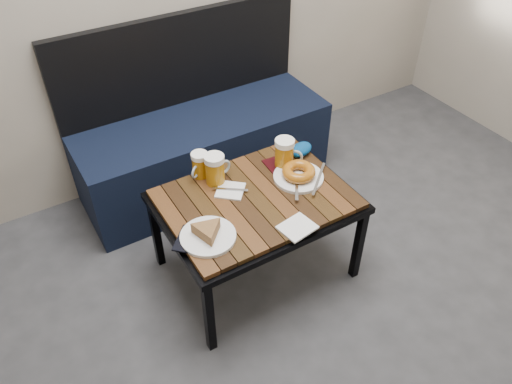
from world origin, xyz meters
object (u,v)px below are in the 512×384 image
bench (202,143)px  beer_mug_centre (215,169)px  plate_bagel (299,174)px  cafe_table (256,204)px  knit_pouch (301,149)px  plate_pie (208,233)px  beer_mug_left (200,165)px  passport_burgundy (277,166)px  passport_navy (190,239)px  beer_mug_right (285,153)px

bench → beer_mug_centre: size_ratio=9.62×
plate_bagel → beer_mug_centre: bearing=152.6°
cafe_table → knit_pouch: (0.35, 0.16, 0.07)m
cafe_table → plate_pie: bearing=-158.6°
bench → cafe_table: 0.77m
beer_mug_left → passport_burgundy: 0.36m
beer_mug_left → passport_burgundy: beer_mug_left is taller
beer_mug_centre → plate_bagel: (0.33, -0.17, -0.05)m
bench → plate_pie: 0.97m
bench → passport_navy: (-0.45, -0.84, 0.20)m
passport_navy → knit_pouch: knit_pouch is taller
beer_mug_left → beer_mug_right: bearing=125.8°
beer_mug_left → beer_mug_centre: beer_mug_centre is taller
plate_pie → passport_navy: (-0.07, 0.03, -0.02)m
beer_mug_centre → passport_navy: size_ratio=1.01×
cafe_table → plate_pie: (-0.29, -0.11, 0.07)m
plate_pie → knit_pouch: plate_pie is taller
bench → passport_burgundy: (0.11, -0.61, 0.20)m
cafe_table → beer_mug_left: size_ratio=6.80×
plate_pie → passport_navy: bearing=159.0°
cafe_table → plate_bagel: size_ratio=3.05×
cafe_table → plate_bagel: plate_bagel is taller
beer_mug_right → passport_burgundy: bearing=-167.8°
beer_mug_centre → passport_burgundy: bearing=-18.9°
beer_mug_left → plate_bagel: 0.45m
beer_mug_centre → passport_navy: bearing=-144.1°
beer_mug_left → plate_bagel: (0.37, -0.25, -0.04)m
beer_mug_left → beer_mug_right: (0.37, -0.14, 0.01)m
cafe_table → beer_mug_left: (-0.14, 0.26, 0.11)m
beer_mug_left → beer_mug_centre: size_ratio=0.85×
bench → beer_mug_centre: 0.66m
plate_pie → passport_navy: plate_pie is taller
passport_burgundy → beer_mug_right: bearing=-24.6°
beer_mug_centre → beer_mug_left: bearing=107.4°
beer_mug_right → bench: bearing=142.7°
cafe_table → knit_pouch: knit_pouch is taller
beer_mug_left → passport_burgundy: size_ratio=0.94×
plate_bagel → knit_pouch: bearing=51.9°
bench → beer_mug_right: size_ratio=9.55×
beer_mug_right → passport_burgundy: 0.08m
cafe_table → beer_mug_right: beer_mug_right is taller
beer_mug_centre → beer_mug_right: bearing=-20.9°
beer_mug_centre → beer_mug_right: beer_mug_right is taller
bench → cafe_table: bench is taller
plate_bagel → cafe_table: bearing=-177.5°
beer_mug_centre → knit_pouch: 0.45m
beer_mug_right → beer_mug_centre: bearing=-150.0°
cafe_table → passport_burgundy: bearing=35.0°
plate_bagel → plate_pie: bearing=-166.6°
bench → plate_pie: bearing=-113.9°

